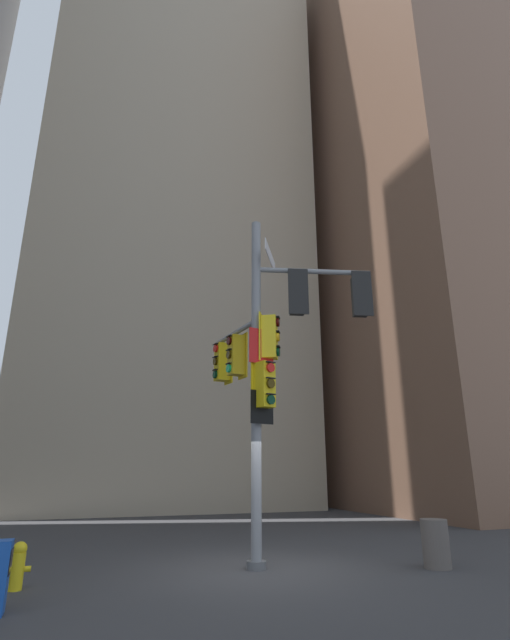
{
  "coord_description": "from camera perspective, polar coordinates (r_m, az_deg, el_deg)",
  "views": [
    {
      "loc": [
        -3.65,
        -10.03,
        1.92
      ],
      "look_at": [
        0.1,
        0.36,
        5.39
      ],
      "focal_mm": 26.8,
      "sensor_mm": 36.0,
      "label": 1
    }
  ],
  "objects": [
    {
      "name": "fire_hydrant",
      "position": [
        9.89,
        -26.43,
        -24.68
      ],
      "size": [
        0.33,
        0.23,
        0.75
      ],
      "color": "yellow",
      "rests_on": "ground"
    },
    {
      "name": "ground",
      "position": [
        10.84,
        0.16,
        -27.64
      ],
      "size": [
        120.0,
        120.0,
        0.0
      ],
      "primitive_type": "plane",
      "color": "#38383A"
    },
    {
      "name": "trash_bin",
      "position": [
        11.48,
        20.76,
        -23.69
      ],
      "size": [
        0.55,
        0.55,
        0.93
      ],
      "primitive_type": "cylinder",
      "color": "#59514C",
      "rests_on": "ground"
    },
    {
      "name": "signal_pole_assembly",
      "position": [
        11.31,
        1.69,
        -3.61
      ],
      "size": [
        3.24,
        3.15,
        7.81
      ],
      "color": "gray",
      "rests_on": "ground"
    },
    {
      "name": "building_tower_right",
      "position": [
        33.65,
        21.55,
        12.49
      ],
      "size": [
        15.27,
        15.27,
        36.06
      ],
      "primitive_type": "cube",
      "color": "brown",
      "rests_on": "ground"
    },
    {
      "name": "building_mid_block",
      "position": [
        38.96,
        -9.85,
        21.6
      ],
      "size": [
        15.29,
        15.29,
        52.62
      ],
      "primitive_type": "cube",
      "color": "tan",
      "rests_on": "ground"
    }
  ]
}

